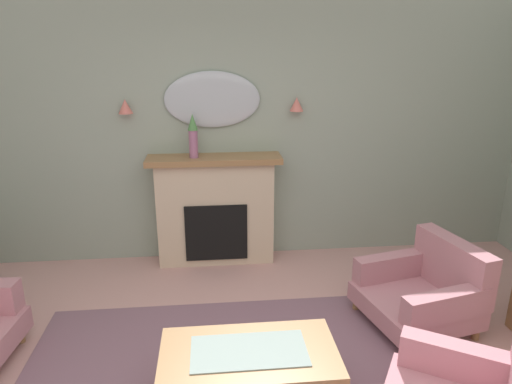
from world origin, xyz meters
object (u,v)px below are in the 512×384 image
Objects in this scene: coffee_table at (249,359)px; mantel_vase_centre at (193,135)px; fireplace at (216,211)px; wall_sconce_left at (125,106)px; wall_mirror at (212,100)px; armchair_near_fireplace at (426,289)px; wall_sconce_right at (297,104)px.

mantel_vase_centre is at bearing 99.68° from coffee_table.
coffee_table is (0.16, -2.16, -0.19)m from fireplace.
wall_sconce_left is (-0.65, 0.12, 0.27)m from mantel_vase_centre.
fireplace is 9.71× the size of wall_sconce_left.
armchair_near_fireplace is at bearing -40.76° from wall_mirror.
mantel_vase_centre is 0.71m from wall_sconce_left.
wall_sconce_right is at bearing -3.37° from wall_mirror.
armchair_near_fireplace is (1.71, -1.47, -1.40)m from wall_mirror.
fireplace is 2.18m from coffee_table.
coffee_table is at bearing -65.77° from wall_sconce_left.
fireplace is 1.42× the size of wall_mirror.
coffee_table is 1.12× the size of armchair_near_fireplace.
fireplace reaches higher than coffee_table.
wall_sconce_right is 0.14× the size of armchair_near_fireplace.
fireplace is at bearing 8.06° from mantel_vase_centre.
armchair_near_fireplace reaches higher than coffee_table.
armchair_near_fireplace is (0.86, -1.42, -1.35)m from wall_sconce_right.
coffee_table is (0.36, -2.13, -1.01)m from mantel_vase_centre.
wall_sconce_left reaches higher than coffee_table.
armchair_near_fireplace is (2.56, -1.42, -1.35)m from wall_sconce_left.
mantel_vase_centre is 2.55m from armchair_near_fireplace.
mantel_vase_centre is at bearing 145.70° from armchair_near_fireplace.
mantel_vase_centre is at bearing -171.94° from fireplace.
mantel_vase_centre reaches higher than coffee_table.
wall_sconce_left and wall_sconce_right have the same top height.
mantel_vase_centre is (-0.20, -0.03, 0.82)m from fireplace.
wall_mirror is 0.98× the size of armchair_near_fireplace.
mantel_vase_centre is 3.11× the size of wall_sconce_left.
wall_sconce_right is (0.85, 0.09, 1.09)m from fireplace.
wall_sconce_right is at bearing 6.16° from fireplace.
fireplace is at bearing -6.16° from wall_sconce_left.
wall_mirror reaches higher than fireplace.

